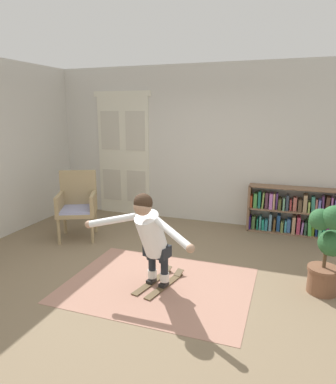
% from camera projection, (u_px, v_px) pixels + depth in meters
% --- Properties ---
extents(ground_plane, '(7.20, 7.20, 0.00)m').
position_uv_depth(ground_plane, '(154.00, 280.00, 4.32)').
color(ground_plane, '#7B684E').
extents(back_wall, '(6.00, 0.10, 2.90)m').
position_uv_depth(back_wall, '(205.00, 145.00, 6.37)').
color(back_wall, beige).
rests_on(back_wall, ground).
extents(double_door, '(1.22, 0.05, 2.45)m').
position_uv_depth(double_door, '(124.00, 154.00, 6.91)').
color(double_door, beige).
rests_on(double_door, ground).
extents(rug, '(2.21, 1.68, 0.01)m').
position_uv_depth(rug, '(158.00, 285.00, 4.19)').
color(rug, '#A57663').
rests_on(rug, ground).
extents(bookshelf, '(1.60, 0.30, 0.81)m').
position_uv_depth(bookshelf, '(296.00, 213.00, 5.88)').
color(bookshelf, brown).
rests_on(bookshelf, ground).
extents(wicker_chair, '(0.80, 0.80, 1.10)m').
position_uv_depth(wicker_chair, '(77.00, 203.00, 5.69)').
color(wicker_chair, '#9F885F').
rests_on(wicker_chair, ground).
extents(potted_plant, '(0.42, 0.43, 1.08)m').
position_uv_depth(potted_plant, '(327.00, 250.00, 3.86)').
color(potted_plant, brown).
rests_on(potted_plant, ground).
extents(skis_pair, '(0.43, 0.80, 0.07)m').
position_uv_depth(skis_pair, '(160.00, 282.00, 4.21)').
color(skis_pair, brown).
rests_on(skis_pair, rug).
extents(person_skier, '(1.42, 0.77, 1.13)m').
position_uv_depth(person_skier, '(150.00, 233.00, 3.90)').
color(person_skier, white).
rests_on(person_skier, skis_pair).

